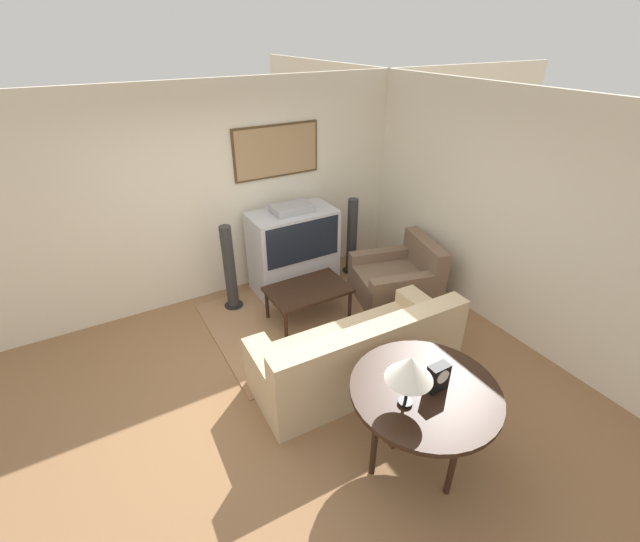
# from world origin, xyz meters

# --- Properties ---
(ground_plane) EXTENTS (12.00, 12.00, 0.00)m
(ground_plane) POSITION_xyz_m (0.00, 0.00, 0.00)
(ground_plane) COLOR #8E6642
(wall_back) EXTENTS (12.00, 0.10, 2.70)m
(wall_back) POSITION_xyz_m (0.01, 2.13, 1.36)
(wall_back) COLOR beige
(wall_back) RESTS_ON ground_plane
(wall_right) EXTENTS (0.06, 12.00, 2.70)m
(wall_right) POSITION_xyz_m (2.63, 0.00, 1.35)
(wall_right) COLOR beige
(wall_right) RESTS_ON ground_plane
(area_rug) EXTENTS (2.27, 1.88, 0.01)m
(area_rug) POSITION_xyz_m (0.65, 0.95, 0.01)
(area_rug) COLOR #99704C
(area_rug) RESTS_ON ground_plane
(tv) EXTENTS (1.13, 0.60, 1.21)m
(tv) POSITION_xyz_m (0.88, 1.70, 0.57)
(tv) COLOR #B7B7BC
(tv) RESTS_ON ground_plane
(couch) EXTENTS (2.12, 0.91, 0.84)m
(couch) POSITION_xyz_m (0.61, -0.25, 0.30)
(couch) COLOR #CCB289
(couch) RESTS_ON ground_plane
(armchair) EXTENTS (1.19, 1.13, 0.79)m
(armchair) POSITION_xyz_m (1.95, 0.77, 0.26)
(armchair) COLOR brown
(armchair) RESTS_ON ground_plane
(coffee_table) EXTENTS (0.97, 0.63, 0.45)m
(coffee_table) POSITION_xyz_m (0.67, 0.91, 0.40)
(coffee_table) COLOR black
(coffee_table) RESTS_ON ground_plane
(console_table) EXTENTS (1.16, 1.16, 0.78)m
(console_table) POSITION_xyz_m (0.51, -1.28, 0.72)
(console_table) COLOR black
(console_table) RESTS_ON ground_plane
(table_lamp) EXTENTS (0.34, 0.34, 0.44)m
(table_lamp) POSITION_xyz_m (0.28, -1.31, 1.12)
(table_lamp) COLOR black
(table_lamp) RESTS_ON console_table
(mantel_clock) EXTENTS (0.17, 0.10, 0.23)m
(mantel_clock) POSITION_xyz_m (0.58, -1.31, 0.90)
(mantel_clock) COLOR black
(mantel_clock) RESTS_ON console_table
(speaker_tower_left) EXTENTS (0.25, 0.25, 1.14)m
(speaker_tower_left) POSITION_xyz_m (-0.04, 1.65, 0.54)
(speaker_tower_left) COLOR black
(speaker_tower_left) RESTS_ON ground_plane
(speaker_tower_right) EXTENTS (0.25, 0.25, 1.14)m
(speaker_tower_right) POSITION_xyz_m (1.80, 1.65, 0.54)
(speaker_tower_right) COLOR black
(speaker_tower_right) RESTS_ON ground_plane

